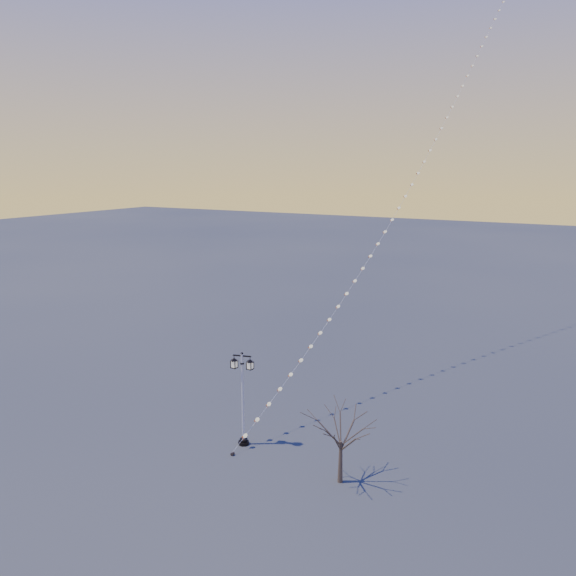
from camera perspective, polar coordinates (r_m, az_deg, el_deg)
The scene contains 4 objects.
ground at distance 33.35m, azimuth -2.38°, elevation -16.52°, with size 300.00×300.00×0.00m, color #404240.
street_lamp at distance 32.77m, azimuth -4.71°, elevation -10.90°, with size 1.43×0.76×5.75m.
bare_tree at distance 29.26m, azimuth 5.53°, elevation -14.48°, with size 2.53×2.53×4.20m.
kite_train at distance 46.34m, azimuth 12.23°, elevation 12.62°, with size 6.80×42.09×33.28m.
Camera 1 is at (15.28, -24.88, 16.12)m, focal length 34.33 mm.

